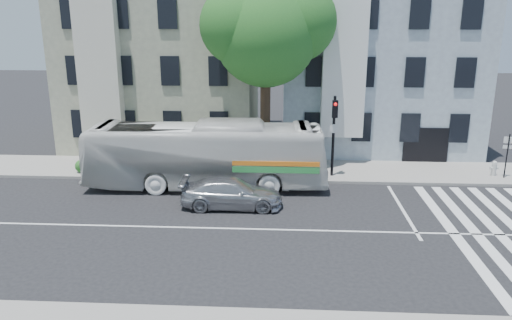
# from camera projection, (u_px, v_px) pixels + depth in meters

# --- Properties ---
(ground) EXTENTS (120.00, 120.00, 0.00)m
(ground) POSITION_uv_depth(u_px,v_px,m) (257.00, 229.00, 20.60)
(ground) COLOR black
(ground) RESTS_ON ground
(sidewalk_far) EXTENTS (80.00, 4.00, 0.15)m
(sidewalk_far) POSITION_uv_depth(u_px,v_px,m) (265.00, 170.00, 28.24)
(sidewalk_far) COLOR gray
(sidewalk_far) RESTS_ON ground
(building_left) EXTENTS (12.00, 10.00, 11.00)m
(building_left) POSITION_uv_depth(u_px,v_px,m) (166.00, 61.00, 33.82)
(building_left) COLOR gray
(building_left) RESTS_ON ground
(building_right) EXTENTS (12.00, 10.00, 11.00)m
(building_right) POSITION_uv_depth(u_px,v_px,m) (375.00, 62.00, 33.06)
(building_right) COLOR #8994A3
(building_right) RESTS_ON ground
(street_tree) EXTENTS (7.30, 5.90, 11.10)m
(street_tree) POSITION_uv_depth(u_px,v_px,m) (267.00, 28.00, 26.78)
(street_tree) COLOR #2D2116
(street_tree) RESTS_ON ground
(bus) EXTENTS (3.25, 12.26, 3.39)m
(bus) POSITION_uv_depth(u_px,v_px,m) (206.00, 155.00, 25.26)
(bus) COLOR silver
(bus) RESTS_ON ground
(sedan) EXTENTS (1.98, 4.69, 1.35)m
(sedan) POSITION_uv_depth(u_px,v_px,m) (231.00, 193.00, 22.83)
(sedan) COLOR #B5B7BD
(sedan) RESTS_ON ground
(hedge) EXTENTS (8.54, 1.41, 0.70)m
(hedge) POSITION_uv_depth(u_px,v_px,m) (158.00, 167.00, 27.29)
(hedge) COLOR #1F5A1D
(hedge) RESTS_ON sidewalk_far
(traffic_signal) EXTENTS (0.47, 0.54, 4.48)m
(traffic_signal) POSITION_uv_depth(u_px,v_px,m) (334.00, 126.00, 26.19)
(traffic_signal) COLOR black
(traffic_signal) RESTS_ON ground
(fire_hydrant) EXTENTS (0.47, 0.27, 0.82)m
(fire_hydrant) POSITION_uv_depth(u_px,v_px,m) (494.00, 168.00, 26.92)
(fire_hydrant) COLOR beige
(fire_hydrant) RESTS_ON sidewalk_far
(far_sign_pole) EXTENTS (0.43, 0.19, 2.39)m
(far_sign_pole) POSITION_uv_depth(u_px,v_px,m) (507.00, 150.00, 26.28)
(far_sign_pole) COLOR black
(far_sign_pole) RESTS_ON sidewalk_far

